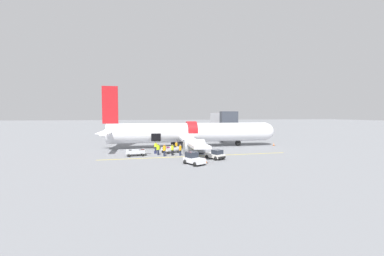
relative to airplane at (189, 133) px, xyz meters
name	(u,v)px	position (x,y,z in m)	size (l,w,h in m)	color
ground_plane	(192,150)	(-0.26, -3.83, -2.75)	(500.00, 500.00, 0.00)	slate
apron_marking_line	(198,156)	(-0.45, -9.88, -2.75)	(29.19, 0.90, 0.01)	yellow
jet_bridge_stub	(223,119)	(9.00, 5.91, 2.54)	(3.55, 10.08, 6.99)	#4C4C51
airplane	(189,133)	(0.00, 0.00, 0.00)	(34.91, 28.42, 11.40)	silver
baggage_tug_lead	(194,159)	(-2.34, -15.52, -2.09)	(2.70, 3.27, 1.54)	silver
baggage_tug_mid	(216,155)	(1.46, -12.68, -2.16)	(2.63, 3.08, 1.36)	silver
baggage_cart_loading	(171,150)	(-4.17, -5.92, -2.22)	(3.59, 2.77, 1.09)	silver
baggage_cart_queued	(136,153)	(-9.66, -7.75, -2.28)	(3.84, 2.18, 1.01)	#B7BABF
ground_crew_loader_a	(164,150)	(-5.47, -8.94, -1.79)	(0.59, 0.59, 1.83)	#1E2338
ground_crew_loader_b	(180,150)	(-3.03, -8.79, -1.86)	(0.47, 0.59, 1.69)	#1E2338
ground_crew_driver	(172,149)	(-4.21, -8.48, -1.83)	(0.49, 0.61, 1.76)	black
ground_crew_supervisor	(156,146)	(-6.52, -3.93, -1.91)	(0.56, 0.42, 1.61)	#1E2338
ground_crew_helper	(176,146)	(-2.95, -3.58, -1.94)	(0.49, 0.50, 1.55)	#2D2D33
ground_crew_marshal	(158,149)	(-6.34, -7.76, -1.82)	(0.59, 0.55, 1.77)	#1E2338
suitcase_on_tarmac_upright	(155,152)	(-6.69, -6.23, -2.52)	(0.43, 0.37, 0.58)	#1E2347
safety_cone_nose	(274,144)	(17.28, -1.27, -2.49)	(0.44, 0.44, 0.58)	black
safety_cone_engine_left	(205,161)	(-0.66, -15.05, -2.45)	(0.59, 0.59, 0.65)	black
safety_cone_wingtip	(204,151)	(1.20, -7.15, -2.47)	(0.48, 0.48, 0.62)	black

